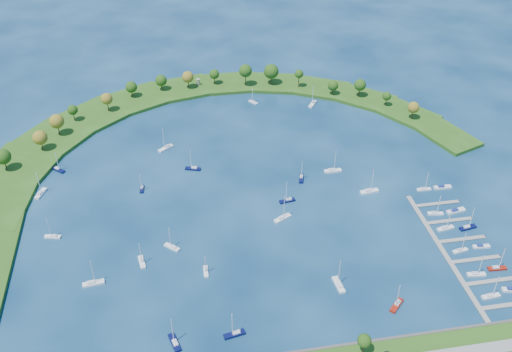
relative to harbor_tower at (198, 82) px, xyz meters
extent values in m
plane|color=#072544|center=(14.89, -116.92, -4.24)|extent=(700.00, 700.00, 0.00)
cylinder|color=#382314|center=(39.89, -223.92, 0.16)|extent=(0.56, 0.56, 5.60)
sphere|color=#234210|center=(39.89, -223.92, 4.00)|extent=(5.20, 5.20, 5.20)
cube|color=#2C5316|center=(-103.94, -79.35, -3.24)|extent=(50.23, 54.30, 2.00)
cube|color=#2C5316|center=(-89.14, -52.35, -3.24)|extent=(54.07, 56.09, 2.00)
cube|color=#2C5316|center=(-68.32, -29.66, -3.24)|extent=(55.20, 54.07, 2.00)
cube|color=#2C5316|center=(-42.68, -12.60, -3.24)|extent=(53.65, 48.47, 2.00)
cube|color=#2C5316|center=(-13.70, -2.16, -3.24)|extent=(49.62, 39.75, 2.00)
cube|color=#2C5316|center=(16.92, 1.06, -3.24)|extent=(44.32, 29.96, 2.00)
cube|color=#2C5316|center=(47.43, -3.13, -3.24)|extent=(49.49, 38.05, 2.00)
cube|color=#2C5316|center=(76.06, -14.48, -3.24)|extent=(51.13, 44.12, 2.00)
cube|color=#2C5316|center=(101.14, -32.35, -3.24)|extent=(49.19, 47.96, 2.00)
cube|color=#2C5316|center=(121.23, -55.68, -3.24)|extent=(43.90, 49.49, 2.00)
cube|color=#2C5316|center=(135.17, -83.15, -3.24)|extent=(35.67, 48.74, 2.00)
cylinder|color=#382314|center=(-108.24, -81.41, 1.12)|extent=(0.56, 0.56, 6.71)
sphere|color=#234210|center=(-108.24, -81.41, 6.13)|extent=(8.30, 8.30, 8.30)
cylinder|color=#382314|center=(-91.98, -64.47, 0.91)|extent=(0.56, 0.56, 6.29)
sphere|color=olive|center=(-91.98, -64.47, 5.68)|extent=(8.12, 8.12, 8.12)
cylinder|color=#382314|center=(-84.53, -49.63, 1.41)|extent=(0.56, 0.56, 7.29)
sphere|color=olive|center=(-84.53, -49.63, 6.72)|extent=(8.35, 8.35, 8.35)
cylinder|color=#382314|center=(-77.26, -34.72, 0.88)|extent=(0.56, 0.56, 6.23)
sphere|color=#234210|center=(-77.26, -34.72, 5.22)|extent=(6.11, 6.11, 6.11)
cylinder|color=#382314|center=(-57.66, -25.97, 1.30)|extent=(0.56, 0.56, 7.07)
sphere|color=olive|center=(-57.66, -25.97, 6.27)|extent=(7.19, 7.19, 7.19)
cylinder|color=#382314|center=(-43.19, -9.54, 0.50)|extent=(0.56, 0.56, 5.48)
sphere|color=#234210|center=(-43.19, -9.54, 4.73)|extent=(7.43, 7.43, 7.43)
cylinder|color=#382314|center=(-24.14, -3.07, 0.44)|extent=(0.56, 0.56, 5.35)
sphere|color=#234210|center=(-24.14, -3.07, 4.63)|extent=(7.58, 7.58, 7.58)
cylinder|color=#382314|center=(-6.70, -3.31, 1.01)|extent=(0.56, 0.56, 6.49)
sphere|color=olive|center=(-6.70, -3.31, 5.79)|extent=(7.67, 7.67, 7.67)
cylinder|color=#382314|center=(11.00, -0.32, 0.72)|extent=(0.56, 0.56, 5.92)
sphere|color=#234210|center=(11.00, -0.32, 4.99)|extent=(6.56, 6.56, 6.56)
cylinder|color=#382314|center=(31.05, -6.21, 2.31)|extent=(0.56, 0.56, 9.09)
sphere|color=#234210|center=(31.05, -6.21, 8.57)|extent=(8.55, 8.55, 8.55)
cylinder|color=#382314|center=(48.19, -6.65, 1.36)|extent=(0.56, 0.56, 7.19)
sphere|color=#234210|center=(48.19, -6.65, 6.91)|extent=(9.81, 9.81, 9.81)
cylinder|color=#382314|center=(65.23, -14.34, 2.04)|extent=(0.56, 0.56, 8.55)
sphere|color=#234210|center=(65.23, -14.34, 7.46)|extent=(5.74, 5.74, 5.74)
cylinder|color=#382314|center=(84.52, -28.10, 0.25)|extent=(0.56, 0.56, 4.97)
sphere|color=#234210|center=(84.52, -28.10, 4.10)|extent=(6.83, 6.83, 6.83)
cylinder|color=#382314|center=(100.53, -33.84, 1.15)|extent=(0.56, 0.56, 6.77)
sphere|color=#234210|center=(100.53, -33.84, 6.04)|extent=(7.56, 7.56, 7.56)
cylinder|color=#382314|center=(113.15, -48.61, 0.62)|extent=(0.56, 0.56, 5.72)
sphere|color=#234210|center=(113.15, -48.61, 4.57)|extent=(5.42, 5.42, 5.42)
cylinder|color=#382314|center=(122.95, -66.72, 0.97)|extent=(0.56, 0.56, 6.41)
sphere|color=olive|center=(122.95, -66.72, 5.58)|extent=(6.99, 6.99, 6.99)
cylinder|color=gray|center=(0.00, 0.00, -0.20)|extent=(2.20, 2.20, 4.06)
cylinder|color=gray|center=(0.00, 0.00, 1.98)|extent=(2.60, 2.60, 0.30)
cube|color=gray|center=(92.89, -177.92, -3.89)|extent=(2.20, 82.00, 0.40)
cube|color=gray|center=(104.99, -210.92, -3.89)|extent=(22.00, 2.00, 0.40)
cube|color=gray|center=(104.99, -197.72, -3.89)|extent=(22.00, 2.00, 0.40)
cube|color=gray|center=(104.99, -184.52, -3.89)|extent=(22.00, 2.00, 0.40)
cylinder|color=#382314|center=(115.89, -184.52, -3.64)|extent=(0.36, 0.36, 1.60)
cube|color=gray|center=(104.99, -171.32, -3.89)|extent=(22.00, 2.00, 0.40)
cylinder|color=#382314|center=(115.89, -171.32, -3.64)|extent=(0.36, 0.36, 1.60)
cube|color=gray|center=(104.99, -158.12, -3.89)|extent=(22.00, 2.00, 0.40)
cylinder|color=#382314|center=(115.89, -158.12, -3.64)|extent=(0.36, 0.36, 1.60)
cube|color=gray|center=(104.99, -144.92, -3.89)|extent=(22.00, 2.00, 0.40)
cylinder|color=#382314|center=(115.89, -144.92, -3.64)|extent=(0.36, 0.36, 1.60)
cube|color=white|center=(-78.90, -138.22, -3.79)|extent=(7.68, 3.74, 0.89)
cube|color=silver|center=(-78.18, -138.39, -3.04)|extent=(2.86, 2.02, 0.62)
cylinder|color=silver|center=(-79.47, -138.08, 1.65)|extent=(0.32, 0.32, 9.99)
cube|color=#090D3B|center=(-38.32, -108.42, -3.84)|extent=(2.32, 6.67, 0.79)
cube|color=silver|center=(-38.27, -107.76, -3.17)|extent=(1.45, 2.38, 0.55)
cylinder|color=silver|center=(-38.36, -108.94, 0.97)|extent=(0.32, 0.32, 8.84)
cube|color=white|center=(61.69, -109.50, -3.68)|extent=(9.24, 2.77, 1.10)
cube|color=silver|center=(60.78, -109.52, -2.75)|extent=(3.25, 1.87, 0.77)
cylinder|color=silver|center=(62.43, -109.48, 3.07)|extent=(0.32, 0.32, 12.41)
cube|color=#090D3B|center=(43.61, -113.27, -3.77)|extent=(4.19, 8.04, 0.93)
cube|color=silver|center=(43.82, -112.53, -2.98)|extent=(2.20, 3.02, 0.65)
cylinder|color=silver|center=(43.44, -113.87, 1.92)|extent=(0.32, 0.32, 10.45)
cube|color=#090D3B|center=(-27.26, -206.92, -3.71)|extent=(4.77, 9.12, 1.05)
cube|color=silver|center=(-27.02, -207.77, -2.81)|extent=(2.50, 3.43, 0.74)
cylinder|color=silver|center=(-27.45, -206.25, 2.74)|extent=(0.32, 0.32, 11.85)
cube|color=white|center=(-58.79, -171.08, -3.70)|extent=(9.14, 3.52, 1.07)
cube|color=silver|center=(-59.67, -171.18, -2.79)|extent=(3.30, 2.10, 0.75)
cylinder|color=silver|center=(-58.08, -171.00, 2.85)|extent=(0.32, 0.32, 12.03)
cube|color=white|center=(-12.08, -172.04, -3.83)|extent=(2.19, 6.81, 0.81)
cube|color=silver|center=(-12.05, -171.37, -3.15)|extent=(1.42, 2.41, 0.57)
cylinder|color=silver|center=(-12.10, -172.58, 1.11)|extent=(0.32, 0.32, 9.08)
cube|color=#090D3B|center=(-81.96, -83.85, -3.75)|extent=(7.44, 7.07, 0.96)
cube|color=silver|center=(-82.55, -83.31, -2.94)|extent=(3.14, 3.06, 0.67)
cylinder|color=silver|center=(-81.49, -84.28, 2.14)|extent=(0.32, 0.32, 10.83)
cube|color=white|center=(-25.52, -154.51, -3.77)|extent=(7.22, 6.81, 0.93)
cube|color=silver|center=(-24.94, -155.03, -2.98)|extent=(3.04, 2.95, 0.65)
cylinder|color=silver|center=(-25.98, -154.10, 1.93)|extent=(0.32, 0.32, 10.47)
cube|color=white|center=(32.70, -26.92, -3.83)|extent=(5.69, 6.40, 0.81)
cube|color=silver|center=(33.12, -27.45, -3.15)|extent=(2.50, 2.65, 0.56)
cylinder|color=silver|center=(32.36, -26.51, 1.10)|extent=(0.32, 0.32, 9.07)
cube|color=white|center=(69.43, -36.03, -3.70)|extent=(7.16, 8.82, 1.08)
cube|color=silver|center=(69.94, -35.29, -2.78)|extent=(3.23, 3.59, 0.75)
cylinder|color=silver|center=(69.02, -36.62, 2.90)|extent=(0.32, 0.32, 12.12)
cube|color=white|center=(74.89, -130.11, -3.66)|extent=(9.78, 3.80, 1.14)
cube|color=silver|center=(73.95, -130.23, -2.69)|extent=(3.54, 2.26, 0.80)
cylinder|color=silver|center=(75.65, -130.02, 3.34)|extent=(0.32, 0.32, 12.87)
cube|color=white|center=(-24.82, -72.33, -3.68)|extent=(9.01, 7.67, 1.12)
cube|color=silver|center=(-24.07, -71.77, -2.73)|extent=(3.70, 3.42, 0.78)
cylinder|color=silver|center=(-25.41, -72.77, 3.17)|extent=(0.32, 0.32, 12.57)
cube|color=white|center=(27.35, -143.28, -3.69)|extent=(9.19, 6.56, 1.09)
cube|color=silver|center=(26.55, -143.71, -2.77)|extent=(3.64, 3.08, 0.76)
cylinder|color=silver|center=(27.99, -142.93, 2.98)|extent=(0.32, 0.32, 12.25)
cube|color=white|center=(41.32, -189.17, -3.68)|extent=(3.46, 9.46, 1.11)
cube|color=silver|center=(41.41, -190.10, -2.74)|extent=(2.11, 3.40, 0.78)
cylinder|color=silver|center=(41.25, -188.44, 3.12)|extent=(0.32, 0.32, 12.50)
cube|color=#090D3B|center=(-11.40, -94.87, -3.74)|extent=(8.58, 4.64, 0.99)
cube|color=silver|center=(-10.61, -95.11, -2.90)|extent=(3.24, 2.40, 0.69)
cylinder|color=silver|center=(-12.03, -94.68, 2.33)|extent=(0.32, 0.32, 11.16)
cube|color=#090D3B|center=(32.35, -130.42, -3.76)|extent=(8.27, 3.52, 0.96)
cube|color=silver|center=(33.14, -130.29, -2.94)|extent=(3.02, 2.01, 0.67)
cylinder|color=silver|center=(31.72, -130.53, 2.13)|extent=(0.32, 0.32, 10.82)
cube|color=white|center=(-38.88, -161.79, -3.76)|extent=(3.48, 8.18, 0.95)
cube|color=silver|center=(-39.01, -161.01, -2.95)|extent=(1.98, 2.99, 0.67)
cylinder|color=silver|center=(-38.78, -162.41, 2.06)|extent=(0.32, 0.32, 10.70)
cube|color=#090D3B|center=(-4.76, -206.92, -3.74)|extent=(8.55, 3.78, 0.99)
cube|color=silver|center=(-3.94, -206.77, -2.90)|extent=(3.14, 2.12, 0.69)
cylinder|color=silver|center=(-5.41, -207.05, 2.33)|extent=(0.32, 0.32, 11.15)
cube|color=white|center=(-88.53, -103.70, -3.70)|extent=(5.46, 9.18, 1.06)
cube|color=silver|center=(-88.85, -104.53, -2.80)|extent=(2.72, 3.52, 0.75)
cylinder|color=silver|center=(-88.28, -103.04, 2.82)|extent=(0.32, 0.32, 11.98)
cube|color=maroon|center=(60.97, -203.75, -3.73)|extent=(7.67, 7.53, 1.01)
cube|color=silver|center=(61.58, -203.17, -2.88)|extent=(3.26, 3.23, 0.71)
cylinder|color=silver|center=(60.49, -204.22, 2.44)|extent=(0.32, 0.32, 11.33)
cube|color=white|center=(100.49, -205.59, -3.77)|extent=(7.93, 2.73, 0.93)
cube|color=silver|center=(99.71, -205.64, -2.97)|extent=(2.83, 1.72, 0.65)
cylinder|color=silver|center=(101.11, -205.54, 1.96)|extent=(0.32, 0.32, 10.52)
cube|color=navy|center=(110.14, -203.71, -2.84)|extent=(3.25, 2.15, 0.72)
cube|color=white|center=(100.49, -193.23, -3.77)|extent=(8.00, 3.12, 0.94)
cube|color=silver|center=(99.72, -193.13, -2.97)|extent=(2.89, 1.85, 0.65)
cylinder|color=silver|center=(101.11, -193.30, 1.96)|extent=(0.32, 0.32, 10.52)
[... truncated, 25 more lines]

